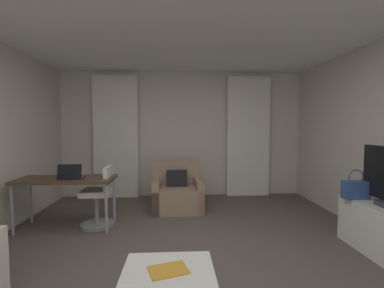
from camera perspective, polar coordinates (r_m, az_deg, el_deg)
ground_plane at (r=3.02m, az=-0.30°, el=-25.13°), size 12.00×12.00×0.00m
wall_window at (r=5.68m, az=-1.95°, el=2.07°), size 5.12×0.06×2.60m
ceiling at (r=2.90m, az=-0.32°, el=27.57°), size 5.12×6.12×0.06m
curtain_left_panel at (r=5.68m, az=-15.91°, el=1.43°), size 0.90×0.06×2.50m
curtain_right_panel at (r=5.75m, az=11.91°, el=1.51°), size 0.90×0.06×2.50m
armchair at (r=4.82m, az=-3.18°, el=-10.54°), size 0.90×0.80×0.83m
desk at (r=4.26m, az=-25.26°, el=-7.46°), size 1.34×0.56×0.73m
desk_chair at (r=4.23m, az=-19.12°, el=-11.10°), size 0.48×0.48×0.88m
laptop at (r=4.14m, az=-24.33°, el=-6.19°), size 0.33×0.27×0.22m
magazine_open at (r=2.19m, az=-5.06°, el=-25.18°), size 0.33×0.27×0.01m
handbag_primary at (r=3.92m, az=31.48°, el=-8.20°), size 0.30×0.14×0.37m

